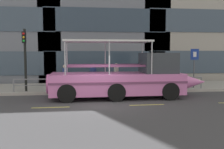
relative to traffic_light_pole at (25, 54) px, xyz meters
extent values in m
plane|color=#3D3D3F|center=(4.43, -3.59, -2.60)|extent=(120.00, 120.00, 0.00)
cube|color=#99968E|center=(4.43, 2.01, -2.51)|extent=(32.00, 4.80, 0.18)
cube|color=#B2ADA3|center=(4.43, -0.48, -2.51)|extent=(32.00, 0.18, 0.18)
cube|color=#DBD64C|center=(2.03, -4.37, -2.60)|extent=(1.80, 0.12, 0.01)
cube|color=#DBD64C|center=(6.83, -4.37, -2.60)|extent=(1.80, 0.12, 0.01)
cube|color=#2D3D4C|center=(5.73, 4.78, -0.79)|extent=(10.43, 0.06, 2.00)
cube|color=#2D3D4C|center=(5.73, 4.78, 2.84)|extent=(10.43, 0.06, 2.00)
cube|color=#3D4C5B|center=(14.38, 4.78, -0.77)|extent=(9.76, 0.06, 2.02)
cube|color=#3D4C5B|center=(14.38, 4.78, 2.91)|extent=(9.76, 0.06, 2.02)
cylinder|color=gray|center=(5.58, -0.14, -1.64)|extent=(12.60, 0.07, 0.07)
cylinder|color=gray|center=(5.58, -0.14, -2.03)|extent=(12.60, 0.06, 0.06)
cylinder|color=gray|center=(-0.72, -0.14, -2.03)|extent=(0.09, 0.09, 0.79)
cylinder|color=gray|center=(1.38, -0.14, -2.03)|extent=(0.09, 0.09, 0.79)
cylinder|color=gray|center=(3.48, -0.14, -2.03)|extent=(0.09, 0.09, 0.79)
cylinder|color=gray|center=(5.58, -0.14, -2.03)|extent=(0.09, 0.09, 0.79)
cylinder|color=gray|center=(7.68, -0.14, -2.03)|extent=(0.09, 0.09, 0.79)
cylinder|color=gray|center=(9.78, -0.14, -2.03)|extent=(0.09, 0.09, 0.79)
cylinder|color=gray|center=(11.88, -0.14, -2.03)|extent=(0.09, 0.09, 0.79)
cylinder|color=black|center=(0.00, 0.07, -0.43)|extent=(0.16, 0.16, 3.99)
cube|color=black|center=(0.00, -0.13, 1.02)|extent=(0.24, 0.20, 0.72)
sphere|color=red|center=(0.00, -0.24, 1.24)|extent=(0.14, 0.14, 0.14)
sphere|color=gold|center=(0.00, -0.24, 1.02)|extent=(0.14, 0.14, 0.14)
sphere|color=green|center=(0.00, -0.24, 0.80)|extent=(0.14, 0.14, 0.14)
cylinder|color=#4C4F54|center=(11.49, 0.23, -1.06)|extent=(0.08, 0.08, 2.72)
cube|color=navy|center=(11.49, 0.18, -0.05)|extent=(0.60, 0.04, 0.76)
cube|color=white|center=(11.49, 0.16, -0.05)|extent=(0.24, 0.01, 0.36)
cube|color=pink|center=(5.61, -2.12, -1.73)|extent=(7.62, 2.45, 1.19)
cone|color=pink|center=(10.28, -2.12, -1.73)|extent=(1.71, 1.13, 1.13)
cylinder|color=pink|center=(1.80, -2.12, -1.73)|extent=(0.38, 1.13, 1.13)
cube|color=#783F64|center=(5.61, -3.37, -1.58)|extent=(7.62, 0.04, 0.12)
sphere|color=white|center=(10.71, -2.12, -1.68)|extent=(0.22, 0.22, 0.22)
cube|color=#33383D|center=(8.09, -2.12, -0.55)|extent=(1.90, 2.06, 1.19)
cube|color=silver|center=(5.04, -2.12, 0.71)|extent=(4.95, 2.25, 0.10)
cylinder|color=#B2B2B7|center=(7.40, -1.05, -0.24)|extent=(0.07, 0.07, 1.80)
cylinder|color=#B2B2B7|center=(7.40, -3.20, -0.24)|extent=(0.07, 0.07, 1.80)
cylinder|color=#B2B2B7|center=(5.04, -1.05, -0.24)|extent=(0.07, 0.07, 1.80)
cylinder|color=#B2B2B7|center=(5.04, -3.20, -0.24)|extent=(0.07, 0.07, 1.80)
cylinder|color=#B2B2B7|center=(2.69, -1.05, -0.24)|extent=(0.07, 0.07, 1.80)
cylinder|color=#B2B2B7|center=(2.69, -3.20, -0.24)|extent=(0.07, 0.07, 1.80)
cube|color=#783F64|center=(5.04, -1.54, -0.69)|extent=(4.56, 0.28, 0.12)
cube|color=#783F64|center=(5.04, -2.71, -0.69)|extent=(4.56, 0.28, 0.12)
cylinder|color=black|center=(8.47, -1.00, -2.10)|extent=(1.00, 0.28, 1.00)
cylinder|color=black|center=(8.47, -3.25, -2.10)|extent=(1.00, 0.28, 1.00)
cylinder|color=black|center=(5.42, -1.00, -2.10)|extent=(1.00, 0.28, 1.00)
cylinder|color=black|center=(5.42, -3.25, -2.10)|extent=(1.00, 0.28, 1.00)
cylinder|color=black|center=(2.76, -1.00, -2.10)|extent=(1.00, 0.28, 1.00)
cylinder|color=black|center=(2.76, -3.25, -2.10)|extent=(1.00, 0.28, 1.00)
cylinder|color=black|center=(9.27, 1.53, -1.98)|extent=(0.11, 0.11, 0.88)
cylinder|color=black|center=(9.25, 1.35, -1.98)|extent=(0.11, 0.11, 0.88)
cube|color=navy|center=(9.26, 1.44, -1.23)|extent=(0.23, 0.35, 0.63)
cylinder|color=navy|center=(9.29, 1.66, -1.26)|extent=(0.08, 0.08, 0.56)
cylinder|color=navy|center=(9.24, 1.22, -1.26)|extent=(0.08, 0.08, 0.56)
sphere|color=tan|center=(9.26, 1.44, -0.77)|extent=(0.24, 0.24, 0.24)
cylinder|color=black|center=(6.01, 0.54, -1.99)|extent=(0.11, 0.11, 0.87)
cylinder|color=black|center=(5.95, 0.70, -1.99)|extent=(0.11, 0.11, 0.87)
cube|color=#B7B2A8|center=(5.98, 0.62, -1.25)|extent=(0.28, 0.37, 0.61)
cylinder|color=#B7B2A8|center=(6.05, 0.42, -1.28)|extent=(0.08, 0.08, 0.55)
cylinder|color=#B7B2A8|center=(5.91, 0.83, -1.28)|extent=(0.08, 0.08, 0.55)
sphere|color=beige|center=(5.98, 0.62, -0.80)|extent=(0.24, 0.24, 0.24)
cylinder|color=#47423D|center=(4.33, 1.22, -2.00)|extent=(0.11, 0.11, 0.84)
cylinder|color=#47423D|center=(4.48, 1.14, -2.00)|extent=(0.11, 0.11, 0.84)
cube|color=navy|center=(4.40, 1.18, -1.28)|extent=(0.36, 0.30, 0.60)
cylinder|color=navy|center=(4.21, 1.27, -1.31)|extent=(0.07, 0.07, 0.54)
cylinder|color=navy|center=(4.59, 1.09, -1.31)|extent=(0.07, 0.07, 0.54)
sphere|color=tan|center=(4.40, 1.18, -0.84)|extent=(0.23, 0.23, 0.23)
cylinder|color=#47423D|center=(2.46, 1.06, -2.01)|extent=(0.10, 0.10, 0.82)
cylinder|color=#47423D|center=(2.36, 1.19, -2.01)|extent=(0.10, 0.10, 0.82)
cube|color=navy|center=(2.41, 1.12, -1.32)|extent=(0.32, 0.35, 0.58)
cylinder|color=navy|center=(2.53, 0.96, -1.34)|extent=(0.07, 0.07, 0.52)
cylinder|color=navy|center=(2.29, 1.29, -1.34)|extent=(0.07, 0.07, 0.52)
sphere|color=beige|center=(2.41, 1.12, -0.89)|extent=(0.22, 0.22, 0.22)
camera|label=1|loc=(3.43, -16.71, 0.02)|focal=40.52mm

